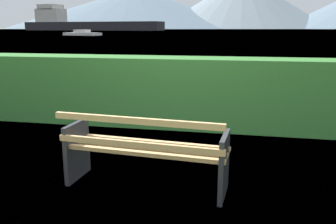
# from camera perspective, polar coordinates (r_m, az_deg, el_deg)

# --- Properties ---
(ground_plane) EXTENTS (1400.00, 1400.00, 0.00)m
(ground_plane) POSITION_cam_1_polar(r_m,az_deg,el_deg) (4.09, -3.38, -11.71)
(ground_plane) COLOR olive
(water_surface) EXTENTS (620.00, 620.00, 0.00)m
(water_surface) POSITION_cam_1_polar(r_m,az_deg,el_deg) (311.92, 11.57, 12.86)
(water_surface) COLOR #7A99A8
(water_surface) RESTS_ON ground_plane
(park_bench) EXTENTS (1.83, 0.71, 0.87)m
(park_bench) POSITION_cam_1_polar(r_m,az_deg,el_deg) (3.87, -3.77, -6.32)
(park_bench) COLOR tan
(park_bench) RESTS_ON ground_plane
(hedge_row) EXTENTS (8.44, 0.80, 1.23)m
(hedge_row) POSITION_cam_1_polar(r_m,az_deg,el_deg) (6.34, 2.53, 3.24)
(hedge_row) COLOR #387A33
(hedge_row) RESTS_ON ground_plane
(cargo_ship_large) EXTENTS (96.26, 28.97, 16.38)m
(cargo_ship_large) POSITION_cam_1_polar(r_m,az_deg,el_deg) (238.79, -13.84, 13.75)
(cargo_ship_large) COLOR #232328
(cargo_ship_large) RESTS_ON water_surface
(sailboat_mid) EXTENTS (9.45, 5.43, 1.32)m
(sailboat_mid) POSITION_cam_1_polar(r_m,az_deg,el_deg) (84.26, -13.67, 12.21)
(sailboat_mid) COLOR silver
(sailboat_mid) RESTS_ON water_surface
(distant_hills) EXTENTS (776.02, 418.64, 83.14)m
(distant_hills) POSITION_cam_1_polar(r_m,az_deg,el_deg) (596.83, 11.57, 16.64)
(distant_hills) COLOR slate
(distant_hills) RESTS_ON ground_plane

